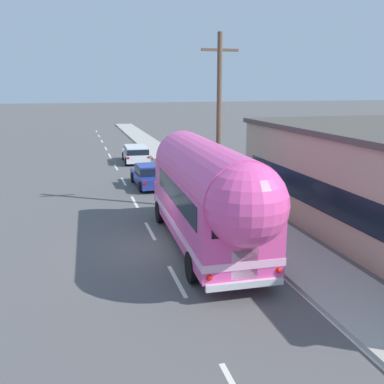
# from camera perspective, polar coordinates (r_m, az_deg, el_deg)

# --- Properties ---
(ground_plane) EXTENTS (300.00, 300.00, 0.00)m
(ground_plane) POSITION_cam_1_polar(r_m,az_deg,el_deg) (16.93, -4.39, -7.26)
(ground_plane) COLOR #565454
(lane_markings) EXTENTS (3.54, 80.00, 0.01)m
(lane_markings) POSITION_cam_1_polar(r_m,az_deg,el_deg) (29.64, -4.54, 1.95)
(lane_markings) COLOR silver
(lane_markings) RESTS_ON ground
(sidewalk_slab) EXTENTS (2.57, 90.00, 0.15)m
(sidewalk_slab) POSITION_cam_1_polar(r_m,az_deg,el_deg) (27.31, 1.36, 1.11)
(sidewalk_slab) COLOR #ADA89E
(sidewalk_slab) RESTS_ON ground
(utility_pole) EXTENTS (1.80, 0.24, 8.50)m
(utility_pole) POSITION_cam_1_polar(r_m,az_deg,el_deg) (21.14, 3.56, 9.30)
(utility_pole) COLOR brown
(utility_pole) RESTS_ON ground
(painted_bus) EXTENTS (2.81, 10.91, 4.12)m
(painted_bus) POSITION_cam_1_polar(r_m,az_deg,el_deg) (15.64, 2.24, -0.16)
(painted_bus) COLOR #EA4C9E
(painted_bus) RESTS_ON ground
(car_lead) EXTENTS (2.09, 4.34, 1.37)m
(car_lead) POSITION_cam_1_polar(r_m,az_deg,el_deg) (26.89, -5.46, 2.28)
(car_lead) COLOR navy
(car_lead) RESTS_ON ground
(car_second) EXTENTS (2.09, 4.35, 1.37)m
(car_second) POSITION_cam_1_polar(r_m,az_deg,el_deg) (35.50, -7.41, 5.14)
(car_second) COLOR white
(car_second) RESTS_ON ground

